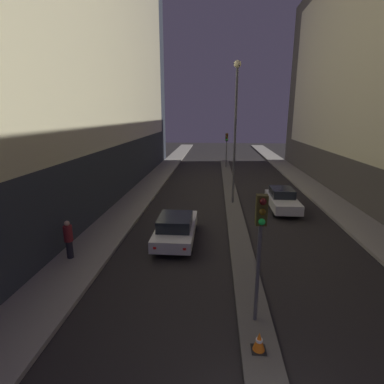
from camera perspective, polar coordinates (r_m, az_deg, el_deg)
The scene contains 9 objects.
building_left at distance 26.51m, azimuth -20.63°, elevation 26.91°, with size 6.01×39.39×25.01m.
median_strip at distance 24.67m, azimuth 7.44°, elevation -0.57°, with size 1.09×37.51×0.15m.
traffic_light_near at distance 9.06m, azimuth 12.90°, elevation -7.20°, with size 0.32×0.42×4.12m.
traffic_light_mid at distance 36.79m, azimuth 6.61°, elevation 9.38°, with size 0.32×0.42×4.12m.
street_lamp at distance 21.48m, azimuth 8.33°, elevation 14.40°, with size 0.49×0.49×9.80m.
traffic_cone_near at distance 9.39m, azimuth 12.65°, elevation -26.05°, with size 0.41×0.41×0.57m.
car_left_lane at distance 15.73m, azimuth -3.08°, elevation -6.81°, with size 1.93×4.75×1.47m.
car_right_lane at distance 21.61m, azimuth 16.81°, elevation -1.40°, with size 1.74×4.38×1.49m.
pedestrian_on_left_sidewalk at distance 14.60m, azimuth -22.45°, elevation -8.20°, with size 0.39×0.39×1.77m.
Camera 1 is at (-1.37, -4.03, 6.49)m, focal length 28.00 mm.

